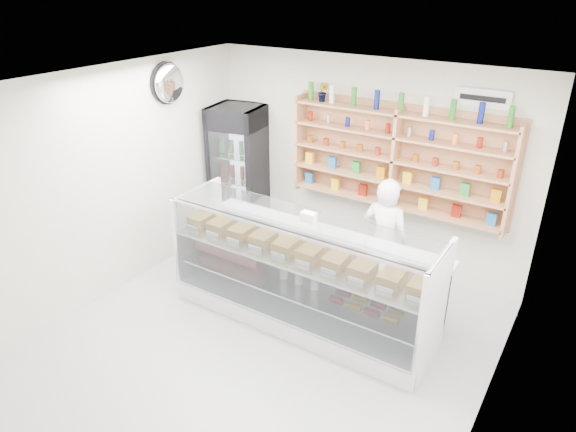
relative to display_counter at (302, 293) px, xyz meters
The scene contains 8 objects.
room 1.28m from the display_counter, 98.67° to the right, with size 5.00×5.00×5.00m.
display_counter is the anchor object (origin of this frame).
shop_worker 1.17m from the display_counter, 56.67° to the left, with size 0.59×0.38×1.61m, color white.
drinks_cooler 2.49m from the display_counter, 144.63° to the left, with size 0.84×0.82×2.01m.
wall_shelving 2.05m from the display_counter, 76.39° to the left, with size 2.84×0.28×1.33m.
potted_plant 2.62m from the display_counter, 113.04° to the left, with size 0.14×0.11×0.26m, color #1E6626.
security_mirror 3.12m from the display_counter, 168.63° to the left, with size 0.15×0.50×0.50m, color silver.
wall_sign 3.00m from the display_counter, 53.34° to the left, with size 0.62×0.03×0.20m, color white.
Camera 1 is at (2.67, -3.54, 3.71)m, focal length 32.00 mm.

